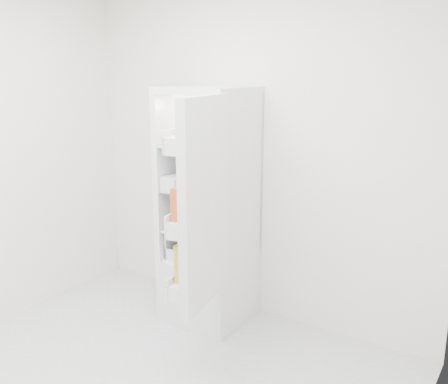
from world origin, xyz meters
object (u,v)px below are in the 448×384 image
Objects in this scene: refrigerator at (212,235)px; red_cabbage at (213,216)px; fridge_door at (201,208)px; mushroom_bowl at (197,217)px.

refrigerator reaches higher than red_cabbage.
red_cabbage is at bearing 18.64° from fridge_door.
red_cabbage is at bearing -11.96° from mushroom_bowl.
mushroom_bowl is (-0.17, 0.02, 0.11)m from refrigerator.
red_cabbage is 0.13× the size of fridge_door.
refrigerator is at bearing -6.51° from mushroom_bowl.
fridge_door is at bearing -61.60° from red_cabbage.
fridge_door is (0.33, -0.61, 0.26)m from red_cabbage.
fridge_door is (0.52, -0.65, 0.31)m from mushroom_bowl.
fridge_door is (0.35, -0.63, 0.43)m from refrigerator.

